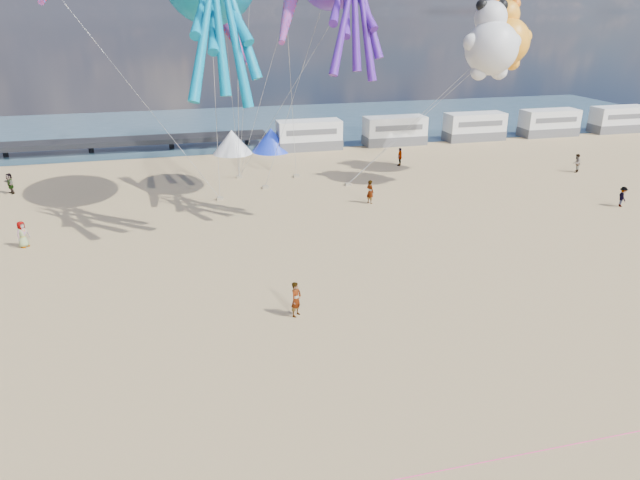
{
  "coord_description": "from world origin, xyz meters",
  "views": [
    {
      "loc": [
        -7.44,
        -17.54,
        13.42
      ],
      "look_at": [
        -1.46,
        6.0,
        3.67
      ],
      "focal_mm": 32.0,
      "sensor_mm": 36.0,
      "label": 1
    }
  ],
  "objects_px": {
    "beachgoer_4": "(10,183)",
    "beachgoer_1": "(576,163)",
    "beachgoer_0": "(23,234)",
    "tent_white": "(232,142)",
    "motorhome_2": "(475,127)",
    "motorhome_4": "(619,119)",
    "beachgoer_3": "(400,157)",
    "sandbag_b": "(265,187)",
    "sandbag_c": "(348,184)",
    "motorhome_3": "(549,123)",
    "kite_teddy_orange": "(506,42)",
    "standing_person": "(296,299)",
    "sandbag_e": "(239,177)",
    "motorhome_1": "(395,131)",
    "beachgoer_2": "(623,197)",
    "windsock_right": "(238,44)",
    "tent_blue": "(271,140)",
    "kite_panda": "(492,48)",
    "beachgoer_5": "(370,192)",
    "motorhome_0": "(309,135)",
    "windsock_mid": "(287,18)",
    "sandbag_a": "(220,198)",
    "sandbag_d": "(296,176)"
  },
  "relations": [
    {
      "from": "beachgoer_4",
      "to": "beachgoer_1",
      "type": "bearing_deg",
      "value": 52.51
    },
    {
      "from": "beachgoer_0",
      "to": "beachgoer_1",
      "type": "bearing_deg",
      "value": -41.75
    },
    {
      "from": "tent_white",
      "to": "beachgoer_0",
      "type": "xyz_separation_m",
      "value": [
        -15.06,
        -21.75,
        -0.37
      ]
    },
    {
      "from": "motorhome_2",
      "to": "motorhome_4",
      "type": "xyz_separation_m",
      "value": [
        19.0,
        0.0,
        0.0
      ]
    },
    {
      "from": "beachgoer_3",
      "to": "sandbag_b",
      "type": "distance_m",
      "value": 14.06
    },
    {
      "from": "sandbag_b",
      "to": "sandbag_c",
      "type": "relative_size",
      "value": 1.0
    },
    {
      "from": "motorhome_3",
      "to": "kite_teddy_orange",
      "type": "xyz_separation_m",
      "value": [
        -15.55,
        -14.31,
        9.66
      ]
    },
    {
      "from": "standing_person",
      "to": "sandbag_e",
      "type": "bearing_deg",
      "value": 45.38
    },
    {
      "from": "motorhome_1",
      "to": "tent_white",
      "type": "bearing_deg",
      "value": 180.0
    },
    {
      "from": "motorhome_3",
      "to": "beachgoer_1",
      "type": "bearing_deg",
      "value": -116.45
    },
    {
      "from": "sandbag_c",
      "to": "sandbag_e",
      "type": "distance_m",
      "value": 9.63
    },
    {
      "from": "motorhome_1",
      "to": "beachgoer_2",
      "type": "height_order",
      "value": "motorhome_1"
    },
    {
      "from": "standing_person",
      "to": "beachgoer_3",
      "type": "distance_m",
      "value": 29.69
    },
    {
      "from": "motorhome_4",
      "to": "sandbag_e",
      "type": "relative_size",
      "value": 13.2
    },
    {
      "from": "beachgoer_4",
      "to": "windsock_right",
      "type": "bearing_deg",
      "value": 41.61
    },
    {
      "from": "tent_blue",
      "to": "sandbag_c",
      "type": "height_order",
      "value": "tent_blue"
    },
    {
      "from": "kite_teddy_orange",
      "to": "windsock_right",
      "type": "bearing_deg",
      "value": -162.68
    },
    {
      "from": "kite_panda",
      "to": "motorhome_2",
      "type": "bearing_deg",
      "value": 86.86
    },
    {
      "from": "standing_person",
      "to": "beachgoer_5",
      "type": "distance_m",
      "value": 17.79
    },
    {
      "from": "beachgoer_0",
      "to": "beachgoer_1",
      "type": "relative_size",
      "value": 1.0
    },
    {
      "from": "motorhome_0",
      "to": "beachgoer_5",
      "type": "height_order",
      "value": "motorhome_0"
    },
    {
      "from": "beachgoer_1",
      "to": "motorhome_4",
      "type": "bearing_deg",
      "value": -179.3
    },
    {
      "from": "kite_panda",
      "to": "kite_teddy_orange",
      "type": "height_order",
      "value": "kite_teddy_orange"
    },
    {
      "from": "motorhome_3",
      "to": "tent_white",
      "type": "bearing_deg",
      "value": 180.0
    },
    {
      "from": "beachgoer_1",
      "to": "kite_panda",
      "type": "relative_size",
      "value": 0.25
    },
    {
      "from": "beachgoer_3",
      "to": "windsock_mid",
      "type": "bearing_deg",
      "value": -14.95
    },
    {
      "from": "sandbag_a",
      "to": "sandbag_b",
      "type": "relative_size",
      "value": 1.0
    },
    {
      "from": "motorhome_3",
      "to": "sandbag_a",
      "type": "relative_size",
      "value": 13.2
    },
    {
      "from": "sandbag_b",
      "to": "kite_teddy_orange",
      "type": "relative_size",
      "value": 0.08
    },
    {
      "from": "motorhome_4",
      "to": "motorhome_1",
      "type": "bearing_deg",
      "value": 180.0
    },
    {
      "from": "standing_person",
      "to": "sandbag_b",
      "type": "bearing_deg",
      "value": 40.71
    },
    {
      "from": "sandbag_b",
      "to": "sandbag_c",
      "type": "height_order",
      "value": "same"
    },
    {
      "from": "standing_person",
      "to": "sandbag_d",
      "type": "bearing_deg",
      "value": 33.87
    },
    {
      "from": "motorhome_3",
      "to": "tent_white",
      "type": "relative_size",
      "value": 1.65
    },
    {
      "from": "motorhome_2",
      "to": "beachgoer_2",
      "type": "relative_size",
      "value": 4.36
    },
    {
      "from": "motorhome_2",
      "to": "kite_teddy_orange",
      "type": "height_order",
      "value": "kite_teddy_orange"
    },
    {
      "from": "tent_white",
      "to": "windsock_right",
      "type": "distance_m",
      "value": 18.11
    },
    {
      "from": "sandbag_a",
      "to": "sandbag_b",
      "type": "bearing_deg",
      "value": 29.88
    },
    {
      "from": "tent_white",
      "to": "beachgoer_4",
      "type": "height_order",
      "value": "tent_white"
    },
    {
      "from": "motorhome_4",
      "to": "sandbag_b",
      "type": "bearing_deg",
      "value": -163.8
    },
    {
      "from": "motorhome_4",
      "to": "tent_white",
      "type": "distance_m",
      "value": 46.0
    },
    {
      "from": "sandbag_a",
      "to": "sandbag_d",
      "type": "relative_size",
      "value": 1.0
    },
    {
      "from": "tent_white",
      "to": "beachgoer_5",
      "type": "height_order",
      "value": "tent_white"
    },
    {
      "from": "beachgoer_1",
      "to": "beachgoer_2",
      "type": "xyz_separation_m",
      "value": [
        -3.04,
        -9.28,
        -0.07
      ]
    },
    {
      "from": "tent_white",
      "to": "beachgoer_3",
      "type": "distance_m",
      "value": 17.07
    },
    {
      "from": "sandbag_b",
      "to": "windsock_right",
      "type": "bearing_deg",
      "value": -132.78
    },
    {
      "from": "tent_white",
      "to": "beachgoer_4",
      "type": "bearing_deg",
      "value": -153.03
    },
    {
      "from": "sandbag_b",
      "to": "sandbag_a",
      "type": "bearing_deg",
      "value": -150.12
    },
    {
      "from": "kite_teddy_orange",
      "to": "sandbag_e",
      "type": "bearing_deg",
      "value": -177.54
    },
    {
      "from": "motorhome_4",
      "to": "windsock_right",
      "type": "bearing_deg",
      "value": -162.13
    }
  ]
}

